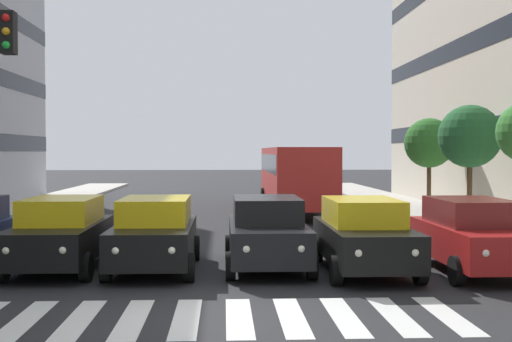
{
  "coord_description": "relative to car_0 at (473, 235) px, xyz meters",
  "views": [
    {
      "loc": [
        -0.19,
        11.37,
        2.84
      ],
      "look_at": [
        -0.97,
        -4.84,
        2.36
      ],
      "focal_mm": 47.04,
      "sensor_mm": 36.0,
      "label": 1
    }
  ],
  "objects": [
    {
      "name": "car_3",
      "position": [
        7.46,
        -0.69,
        0.0
      ],
      "size": [
        2.02,
        4.44,
        1.72
      ],
      "color": "black",
      "rests_on": "ground_plane"
    },
    {
      "name": "bus_behind_traffic",
      "position": [
        2.54,
        -15.24,
        0.97
      ],
      "size": [
        2.78,
        10.5,
        3.0
      ],
      "color": "red",
      "rests_on": "ground_plane"
    },
    {
      "name": "car_2",
      "position": [
        4.77,
        -0.79,
        0.0
      ],
      "size": [
        2.02,
        4.44,
        1.72
      ],
      "color": "black",
      "rests_on": "ground_plane"
    },
    {
      "name": "ground_plane",
      "position": [
        6.0,
        3.97,
        -0.89
      ],
      "size": [
        180.0,
        180.0,
        0.0
      ],
      "primitive_type": "plane",
      "color": "#262628"
    },
    {
      "name": "street_tree_3",
      "position": [
        -3.53,
        -14.75,
        2.32
      ],
      "size": [
        2.27,
        2.27,
        4.2
      ],
      "color": "#513823",
      "rests_on": "sidewalk_left"
    },
    {
      "name": "car_1",
      "position": [
        2.54,
        -0.13,
        0.0
      ],
      "size": [
        2.02,
        4.44,
        1.72
      ],
      "color": "black",
      "rests_on": "ground_plane"
    },
    {
      "name": "car_0",
      "position": [
        0.0,
        0.0,
        0.0
      ],
      "size": [
        2.02,
        4.44,
        1.72
      ],
      "color": "maroon",
      "rests_on": "ground_plane"
    },
    {
      "name": "crosswalk_markings",
      "position": [
        6.0,
        3.97,
        -0.88
      ],
      "size": [
        8.55,
        2.8,
        0.01
      ],
      "color": "silver",
      "rests_on": "ground_plane"
    },
    {
      "name": "car_4",
      "position": [
        9.71,
        -0.81,
        0.0
      ],
      "size": [
        2.02,
        4.44,
        1.72
      ],
      "color": "black",
      "rests_on": "ground_plane"
    },
    {
      "name": "street_tree_2",
      "position": [
        -3.43,
        -9.43,
        2.5
      ],
      "size": [
        2.37,
        2.37,
        4.44
      ],
      "color": "#513823",
      "rests_on": "sidewalk_left"
    }
  ]
}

